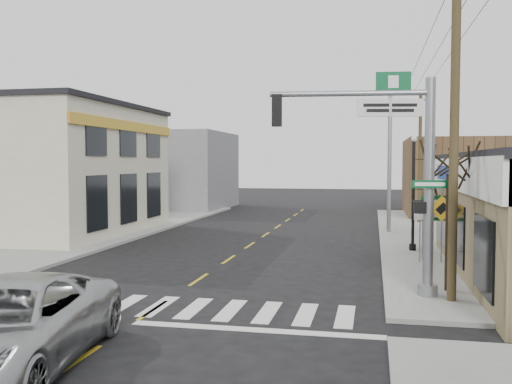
% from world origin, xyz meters
% --- Properties ---
extents(ground, '(140.00, 140.00, 0.00)m').
position_xyz_m(ground, '(0.00, 0.00, 0.00)').
color(ground, black).
rests_on(ground, ground).
extents(sidewalk_right, '(6.00, 38.00, 0.13)m').
position_xyz_m(sidewalk_right, '(9.00, 13.00, 0.07)').
color(sidewalk_right, gray).
rests_on(sidewalk_right, ground).
extents(sidewalk_left, '(6.00, 38.00, 0.13)m').
position_xyz_m(sidewalk_left, '(-9.00, 13.00, 0.07)').
color(sidewalk_left, gray).
rests_on(sidewalk_left, ground).
extents(center_line, '(0.12, 56.00, 0.01)m').
position_xyz_m(center_line, '(0.00, 8.00, 0.01)').
color(center_line, gold).
rests_on(center_line, ground).
extents(crosswalk, '(11.00, 2.20, 0.01)m').
position_xyz_m(crosswalk, '(0.00, 0.40, 0.01)').
color(crosswalk, silver).
rests_on(crosswalk, ground).
extents(left_building, '(12.00, 12.00, 6.80)m').
position_xyz_m(left_building, '(-13.00, 14.00, 3.40)').
color(left_building, beige).
rests_on(left_building, ground).
extents(bldg_distant_right, '(8.00, 10.00, 5.60)m').
position_xyz_m(bldg_distant_right, '(12.00, 30.00, 2.80)').
color(bldg_distant_right, brown).
rests_on(bldg_distant_right, ground).
extents(bldg_distant_left, '(9.00, 10.00, 6.40)m').
position_xyz_m(bldg_distant_left, '(-11.00, 32.00, 3.20)').
color(bldg_distant_left, gray).
rests_on(bldg_distant_left, ground).
extents(suv, '(3.64, 6.43, 1.69)m').
position_xyz_m(suv, '(-1.03, -4.66, 0.85)').
color(suv, '#A6A8AA').
rests_on(suv, ground).
extents(traffic_signal_pole, '(4.98, 0.38, 6.31)m').
position_xyz_m(traffic_signal_pole, '(6.45, 2.65, 3.89)').
color(traffic_signal_pole, gray).
rests_on(traffic_signal_pole, sidewalk_right).
extents(guide_sign, '(1.54, 0.13, 2.69)m').
position_xyz_m(guide_sign, '(8.20, 8.74, 1.88)').
color(guide_sign, '#4A3C22').
rests_on(guide_sign, sidewalk_right).
extents(fire_hydrant, '(0.20, 0.20, 0.62)m').
position_xyz_m(fire_hydrant, '(8.50, 7.14, 0.47)').
color(fire_hydrant, gold).
rests_on(fire_hydrant, sidewalk_right).
extents(ped_crossing_sign, '(0.98, 0.07, 2.52)m').
position_xyz_m(ped_crossing_sign, '(8.20, 8.35, 1.87)').
color(ped_crossing_sign, gray).
rests_on(ped_crossing_sign, sidewalk_right).
extents(lamp_post, '(0.64, 0.50, 4.89)m').
position_xyz_m(lamp_post, '(7.40, 11.14, 2.97)').
color(lamp_post, black).
rests_on(lamp_post, sidewalk_right).
extents(dance_center_sign, '(3.53, 0.22, 7.50)m').
position_xyz_m(dance_center_sign, '(6.50, 17.63, 5.71)').
color(dance_center_sign, gray).
rests_on(dance_center_sign, sidewalk_right).
extents(bare_tree, '(2.58, 2.58, 5.16)m').
position_xyz_m(bare_tree, '(7.85, 3.45, 4.19)').
color(bare_tree, black).
rests_on(bare_tree, sidewalk_right).
extents(utility_pole_near, '(1.67, 0.25, 9.61)m').
position_xyz_m(utility_pole_near, '(7.78, 2.16, 5.06)').
color(utility_pole_near, '#4A3E24').
rests_on(utility_pole_near, sidewalk_right).
extents(utility_pole_far, '(1.43, 0.21, 8.21)m').
position_xyz_m(utility_pole_far, '(8.51, 23.22, 4.34)').
color(utility_pole_far, '#443122').
rests_on(utility_pole_far, sidewalk_right).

